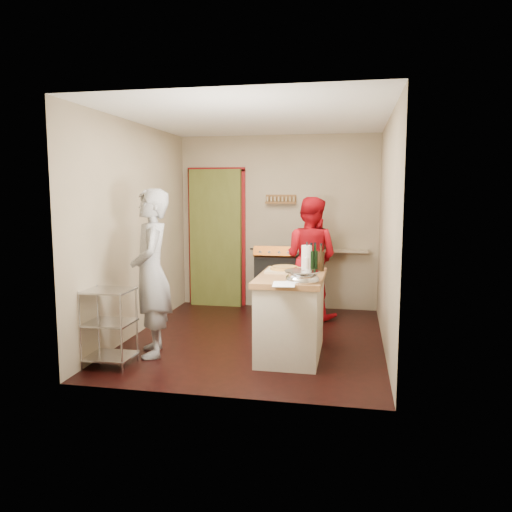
# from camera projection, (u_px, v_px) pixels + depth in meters

# --- Properties ---
(floor) EXTENTS (3.50, 3.50, 0.00)m
(floor) POSITION_uv_depth(u_px,v_px,m) (256.00, 339.00, 6.02)
(floor) COLOR black
(floor) RESTS_ON ground
(back_wall) EXTENTS (3.00, 0.44, 2.60)m
(back_wall) POSITION_uv_depth(u_px,v_px,m) (237.00, 233.00, 7.73)
(back_wall) COLOR tan
(back_wall) RESTS_ON ground
(left_wall) EXTENTS (0.04, 3.50, 2.60)m
(left_wall) POSITION_uv_depth(u_px,v_px,m) (136.00, 230.00, 6.14)
(left_wall) COLOR tan
(left_wall) RESTS_ON ground
(right_wall) EXTENTS (0.04, 3.50, 2.60)m
(right_wall) POSITION_uv_depth(u_px,v_px,m) (387.00, 233.00, 5.57)
(right_wall) COLOR tan
(right_wall) RESTS_ON ground
(ceiling) EXTENTS (3.00, 3.50, 0.02)m
(ceiling) POSITION_uv_depth(u_px,v_px,m) (256.00, 117.00, 5.69)
(ceiling) COLOR white
(ceiling) RESTS_ON back_wall
(stove) EXTENTS (0.60, 0.63, 1.00)m
(stove) POSITION_uv_depth(u_px,v_px,m) (277.00, 282.00, 7.34)
(stove) COLOR black
(stove) RESTS_ON ground
(wire_shelving) EXTENTS (0.48, 0.40, 0.80)m
(wire_shelving) POSITION_uv_depth(u_px,v_px,m) (109.00, 324.00, 5.04)
(wire_shelving) COLOR silver
(wire_shelving) RESTS_ON ground
(island) EXTENTS (0.69, 1.31, 1.19)m
(island) POSITION_uv_depth(u_px,v_px,m) (291.00, 313.00, 5.38)
(island) COLOR beige
(island) RESTS_ON ground
(person_stripe) EXTENTS (0.65, 0.77, 1.80)m
(person_stripe) POSITION_uv_depth(u_px,v_px,m) (151.00, 273.00, 5.34)
(person_stripe) COLOR #A0A0A4
(person_stripe) RESTS_ON ground
(person_red) EXTENTS (0.98, 0.86, 1.69)m
(person_red) POSITION_uv_depth(u_px,v_px,m) (310.00, 258.00, 6.98)
(person_red) COLOR red
(person_red) RESTS_ON ground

